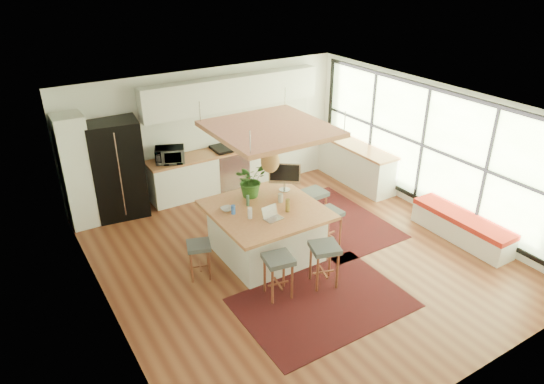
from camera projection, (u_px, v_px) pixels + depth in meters
floor at (296, 254)px, 8.82m from camera, size 7.00×7.00×0.00m
ceiling at (300, 109)px, 7.62m from camera, size 7.00×7.00×0.00m
wall_back at (209, 129)px, 10.88m from camera, size 6.50×0.00×6.50m
wall_front at (472, 301)px, 5.56m from camera, size 6.50×0.00×6.50m
wall_left at (102, 242)px, 6.69m from camera, size 0.00×7.00×7.00m
wall_right at (431, 150)px, 9.76m from camera, size 0.00×7.00×7.00m
window_wall at (431, 148)px, 9.72m from camera, size 0.10×6.20×2.60m
pantry at (77, 172)px, 9.35m from camera, size 0.55×0.60×2.25m
back_counter_base at (239, 166)px, 11.31m from camera, size 4.20×0.60×0.88m
back_counter_top at (238, 148)px, 11.10m from camera, size 4.24×0.64×0.05m
backsplash at (231, 125)px, 11.13m from camera, size 4.20×0.02×0.80m
upper_cabinets at (233, 92)px, 10.65m from camera, size 4.20×0.34×0.70m
range at (229, 166)px, 11.16m from camera, size 0.76×0.62×1.00m
right_counter_base at (351, 162)px, 11.53m from camera, size 0.60×2.50×0.88m
right_counter_top at (352, 144)px, 11.33m from camera, size 0.64×2.54×0.05m
window_bench at (461, 227)px, 9.19m from camera, size 0.52×2.00×0.50m
ceiling_panel at (270, 144)px, 8.07m from camera, size 1.86×1.86×0.80m
rug_near at (323, 303)px, 7.60m from camera, size 2.60×1.80×0.01m
rug_right at (333, 221)px, 9.90m from camera, size 1.80×2.60×0.01m
fridge at (118, 172)px, 9.80m from camera, size 1.09×0.90×2.01m
island at (266, 231)px, 8.64m from camera, size 1.85×1.85×0.93m
stool_near_left at (278, 277)px, 7.62m from camera, size 0.50×0.50×0.73m
stool_near_right at (324, 266)px, 7.89m from camera, size 0.55×0.55×0.74m
stool_right_front at (328, 228)px, 8.96m from camera, size 0.46×0.46×0.72m
stool_right_back at (314, 208)px, 9.65m from camera, size 0.46×0.46×0.73m
stool_left_side at (200, 258)px, 8.08m from camera, size 0.48×0.48×0.64m
laptop at (274, 213)px, 8.04m from camera, size 0.34×0.36×0.22m
monitor at (285, 177)px, 8.95m from camera, size 0.60×0.53×0.55m
microwave at (170, 153)px, 10.19m from camera, size 0.68×0.53×0.40m
island_plant at (251, 183)px, 8.76m from camera, size 0.72×0.77×0.50m
island_bowl at (227, 209)px, 8.35m from camera, size 0.21×0.21×0.05m
island_bottle_0 at (235, 209)px, 8.21m from camera, size 0.07×0.07×0.19m
island_bottle_1 at (250, 213)px, 8.09m from camera, size 0.07×0.07×0.19m
island_bottle_2 at (287, 207)px, 8.28m from camera, size 0.07×0.07×0.19m
island_bottle_3 at (281, 197)px, 8.60m from camera, size 0.07×0.07×0.19m
island_bottle_4 at (248, 200)px, 8.49m from camera, size 0.07×0.07×0.19m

